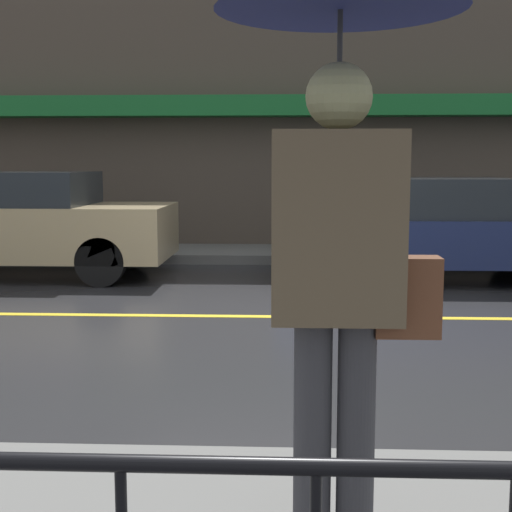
% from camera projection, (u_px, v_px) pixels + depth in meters
% --- Properties ---
extents(ground_plane, '(80.00, 80.00, 0.00)m').
position_uv_depth(ground_plane, '(256.00, 317.00, 7.56)').
color(ground_plane, '#262628').
extents(sidewalk_far, '(28.00, 1.64, 0.15)m').
position_uv_depth(sidewalk_far, '(268.00, 254.00, 12.17)').
color(sidewalk_far, '#60605E').
rests_on(sidewalk_far, ground_plane).
extents(lane_marking, '(25.20, 0.12, 0.01)m').
position_uv_depth(lane_marking, '(256.00, 316.00, 7.56)').
color(lane_marking, gold).
rests_on(lane_marking, ground_plane).
extents(building_storefront, '(28.00, 0.85, 6.47)m').
position_uv_depth(building_storefront, '(270.00, 74.00, 12.71)').
color(building_storefront, '#4C4238').
rests_on(building_storefront, ground_plane).
extents(pedestrian, '(0.90, 0.90, 2.21)m').
position_uv_depth(pedestrian, '(341.00, 125.00, 2.58)').
color(pedestrian, '#333338').
rests_on(pedestrian, sidewalk_near).
extents(car_tan, '(4.09, 1.80, 1.50)m').
position_uv_depth(car_tan, '(24.00, 223.00, 10.16)').
color(car_tan, tan).
rests_on(car_tan, ground_plane).
extents(car_navy, '(4.40, 1.92, 1.41)m').
position_uv_depth(car_navy, '(430.00, 228.00, 9.92)').
color(car_navy, '#19234C').
rests_on(car_navy, ground_plane).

